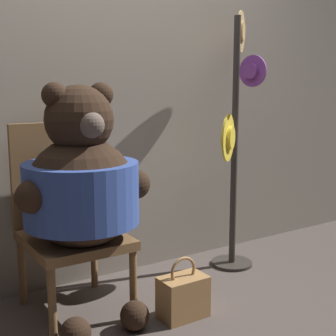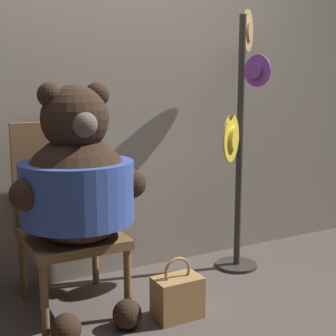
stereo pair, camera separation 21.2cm
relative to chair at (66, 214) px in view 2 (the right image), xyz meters
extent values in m
plane|color=#4C423D|center=(0.36, -0.43, -0.51)|extent=(14.00, 14.00, 0.00)
cube|color=gray|center=(0.36, 0.32, 0.74)|extent=(8.00, 0.10, 2.51)
cylinder|color=brown|center=(-0.22, -0.35, -0.32)|extent=(0.04, 0.04, 0.38)
cylinder|color=brown|center=(0.22, -0.35, -0.32)|extent=(0.04, 0.04, 0.38)
cylinder|color=brown|center=(-0.22, 0.15, -0.32)|extent=(0.04, 0.04, 0.38)
cylinder|color=brown|center=(0.22, 0.15, -0.32)|extent=(0.04, 0.04, 0.38)
cube|color=brown|center=(0.00, -0.10, -0.10)|extent=(0.49, 0.56, 0.05)
cube|color=brown|center=(0.00, 0.16, 0.21)|extent=(0.49, 0.04, 0.58)
sphere|color=black|center=(0.01, -0.19, 0.17)|extent=(0.57, 0.57, 0.57)
cylinder|color=#334C99|center=(0.01, -0.19, 0.17)|extent=(0.59, 0.59, 0.32)
sphere|color=black|center=(0.01, -0.19, 0.54)|extent=(0.34, 0.34, 0.34)
sphere|color=black|center=(-0.11, -0.19, 0.66)|extent=(0.13, 0.13, 0.13)
sphere|color=black|center=(0.14, -0.19, 0.66)|extent=(0.13, 0.13, 0.13)
sphere|color=brown|center=(0.01, -0.33, 0.52)|extent=(0.13, 0.13, 0.13)
sphere|color=black|center=(-0.26, -0.26, 0.19)|extent=(0.16, 0.16, 0.16)
sphere|color=black|center=(0.29, -0.26, 0.19)|extent=(0.16, 0.16, 0.16)
sphere|color=black|center=(-0.14, -0.44, -0.44)|extent=(0.15, 0.15, 0.15)
sphere|color=black|center=(0.17, -0.44, -0.44)|extent=(0.15, 0.15, 0.15)
cylinder|color=#332D28|center=(1.16, -0.04, -0.50)|extent=(0.28, 0.28, 0.02)
cylinder|color=#332D28|center=(1.16, -0.04, 0.32)|extent=(0.04, 0.04, 1.66)
cylinder|color=yellow|center=(1.01, -0.15, 0.39)|extent=(0.24, 0.19, 0.29)
cylinder|color=yellow|center=(1.01, -0.15, 0.39)|extent=(0.15, 0.13, 0.14)
cylinder|color=tan|center=(1.28, 0.06, 1.06)|extent=(0.22, 0.18, 0.27)
cylinder|color=tan|center=(1.28, 0.06, 1.06)|extent=(0.13, 0.11, 0.13)
cylinder|color=#7A388E|center=(1.19, -0.16, 0.80)|extent=(0.06, 0.19, 0.20)
cylinder|color=#7A388E|center=(1.19, -0.16, 0.80)|extent=(0.08, 0.11, 0.09)
cube|color=#A87A47|center=(0.45, -0.47, -0.40)|extent=(0.25, 0.16, 0.22)
torus|color=#A87A47|center=(0.45, -0.47, -0.25)|extent=(0.15, 0.02, 0.15)
camera|label=1|loc=(-0.88, -2.38, 0.70)|focal=50.00mm
camera|label=2|loc=(-0.69, -2.48, 0.70)|focal=50.00mm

